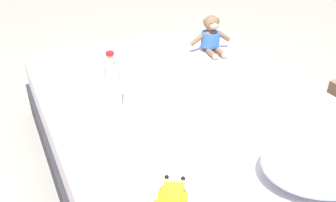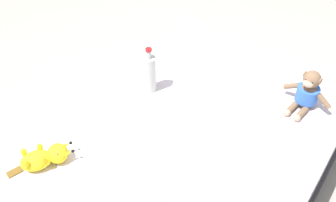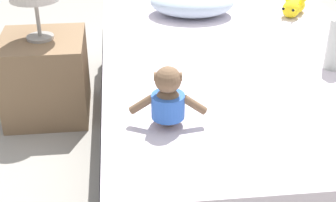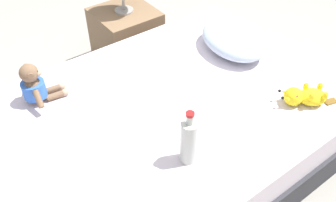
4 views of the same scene
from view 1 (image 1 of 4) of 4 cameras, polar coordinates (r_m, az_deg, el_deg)
name	(u,v)px [view 1 (image 1 of 4)]	position (r m, az deg, el deg)	size (l,w,h in m)	color
ground_plane	(191,171)	(2.01, 3.68, -11.14)	(16.00, 16.00, 0.00)	#9E998E
bed	(192,140)	(1.88, 3.90, -6.26)	(1.40, 2.00, 0.44)	#2D2D33
pillow	(326,159)	(1.41, 23.96, -8.57)	(0.54, 0.44, 0.15)	silver
plush_monkey	(211,37)	(2.32, 6.95, 10.15)	(0.29, 0.24, 0.24)	brown
glass_bottle	(113,86)	(1.67, -8.86, 2.43)	(0.08, 0.08, 0.29)	#B7BCB2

